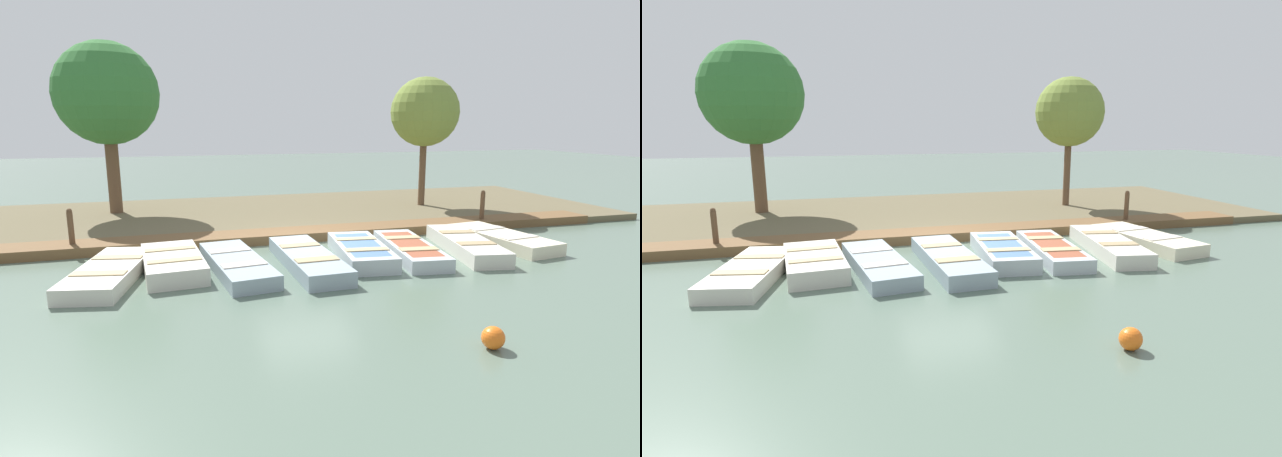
# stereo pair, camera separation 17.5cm
# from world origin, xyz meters

# --- Properties ---
(ground_plane) EXTENTS (80.00, 80.00, 0.00)m
(ground_plane) POSITION_xyz_m (0.00, 0.00, 0.00)
(ground_plane) COLOR #566B5B
(shore_bank) EXTENTS (8.00, 24.00, 0.21)m
(shore_bank) POSITION_xyz_m (-5.00, 0.00, 0.10)
(shore_bank) COLOR brown
(shore_bank) RESTS_ON ground_plane
(dock_walkway) EXTENTS (1.09, 19.73, 0.26)m
(dock_walkway) POSITION_xyz_m (-1.49, 0.00, 0.13)
(dock_walkway) COLOR brown
(dock_walkway) RESTS_ON ground_plane
(rowboat_0) EXTENTS (3.37, 1.78, 0.35)m
(rowboat_0) POSITION_xyz_m (1.10, -4.64, 0.17)
(rowboat_0) COLOR beige
(rowboat_0) RESTS_ON ground_plane
(rowboat_1) EXTENTS (2.83, 1.47, 0.41)m
(rowboat_1) POSITION_xyz_m (0.84, -3.34, 0.20)
(rowboat_1) COLOR beige
(rowboat_1) RESTS_ON ground_plane
(rowboat_2) EXTENTS (3.51, 1.46, 0.34)m
(rowboat_2) POSITION_xyz_m (1.22, -1.97, 0.17)
(rowboat_2) COLOR #8C9EA8
(rowboat_2) RESTS_ON ground_plane
(rowboat_3) EXTENTS (3.59, 1.15, 0.37)m
(rowboat_3) POSITION_xyz_m (1.34, -0.35, 0.18)
(rowboat_3) COLOR #8C9EA8
(rowboat_3) RESTS_ON ground_plane
(rowboat_4) EXTENTS (3.03, 1.45, 0.39)m
(rowboat_4) POSITION_xyz_m (1.03, 1.08, 0.19)
(rowboat_4) COLOR #B2BCC1
(rowboat_4) RESTS_ON ground_plane
(rowboat_5) EXTENTS (3.32, 1.40, 0.35)m
(rowboat_5) POSITION_xyz_m (1.12, 2.36, 0.17)
(rowboat_5) COLOR #B2BCC1
(rowboat_5) RESTS_ON ground_plane
(rowboat_6) EXTENTS (3.55, 1.57, 0.39)m
(rowboat_6) POSITION_xyz_m (1.13, 3.94, 0.19)
(rowboat_6) COLOR beige
(rowboat_6) RESTS_ON ground_plane
(rowboat_7) EXTENTS (3.32, 1.58, 0.35)m
(rowboat_7) POSITION_xyz_m (0.76, 5.30, 0.17)
(rowboat_7) COLOR beige
(rowboat_7) RESTS_ON ground_plane
(mooring_post_near) EXTENTS (0.14, 0.14, 1.17)m
(mooring_post_near) POSITION_xyz_m (-1.47, -5.77, 0.59)
(mooring_post_near) COLOR brown
(mooring_post_near) RESTS_ON ground_plane
(mooring_post_far) EXTENTS (0.14, 0.14, 1.17)m
(mooring_post_far) POSITION_xyz_m (-1.47, 6.16, 0.59)
(mooring_post_far) COLOR brown
(mooring_post_far) RESTS_ON ground_plane
(buoy) EXTENTS (0.34, 0.34, 0.34)m
(buoy) POSITION_xyz_m (6.23, 1.17, 0.17)
(buoy) COLOR orange
(buoy) RESTS_ON ground_plane
(park_tree_far_left) EXTENTS (3.37, 3.37, 5.90)m
(park_tree_far_left) POSITION_xyz_m (-6.29, -5.18, 4.18)
(park_tree_far_left) COLOR brown
(park_tree_far_left) RESTS_ON ground_plane
(park_tree_left) EXTENTS (2.50, 2.50, 4.90)m
(park_tree_left) POSITION_xyz_m (-4.80, 5.75, 3.63)
(park_tree_left) COLOR brown
(park_tree_left) RESTS_ON ground_plane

